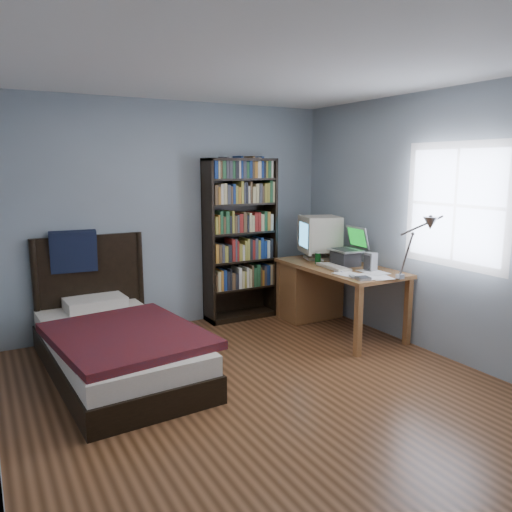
% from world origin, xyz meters
% --- Properties ---
extents(room, '(4.20, 4.24, 2.50)m').
position_xyz_m(room, '(0.03, -0.00, 1.25)').
color(room, '#492A15').
rests_on(room, ground).
extents(desk, '(0.75, 1.50, 0.73)m').
position_xyz_m(desk, '(1.51, 1.40, 0.41)').
color(desk, brown).
rests_on(desk, floor).
extents(crt_monitor, '(0.55, 0.51, 0.51)m').
position_xyz_m(crt_monitor, '(1.55, 1.44, 1.02)').
color(crt_monitor, beige).
rests_on(crt_monitor, desk).
extents(laptop, '(0.36, 0.36, 0.42)m').
position_xyz_m(laptop, '(1.60, 0.99, 0.85)').
color(laptop, '#2D2D30').
rests_on(laptop, desk).
extents(desk_lamp, '(0.25, 0.55, 0.65)m').
position_xyz_m(desk_lamp, '(1.49, -0.18, 1.26)').
color(desk_lamp, '#99999E').
rests_on(desk_lamp, desk).
extents(keyboard, '(0.19, 0.44, 0.04)m').
position_xyz_m(keyboard, '(1.36, 0.92, 0.74)').
color(keyboard, '#B4AC96').
rests_on(keyboard, desk).
extents(speaker, '(0.11, 0.11, 0.19)m').
position_xyz_m(speaker, '(1.60, 0.61, 0.83)').
color(speaker, gray).
rests_on(speaker, desk).
extents(soda_can, '(0.06, 0.06, 0.12)m').
position_xyz_m(soda_can, '(1.37, 1.21, 0.79)').
color(soda_can, '#083E0A').
rests_on(soda_can, desk).
extents(mouse, '(0.06, 0.11, 0.04)m').
position_xyz_m(mouse, '(1.46, 1.28, 0.75)').
color(mouse, silver).
rests_on(mouse, desk).
extents(phone_silver, '(0.08, 0.10, 0.02)m').
position_xyz_m(phone_silver, '(1.29, 0.74, 0.74)').
color(phone_silver, '#B7B7BC').
rests_on(phone_silver, desk).
extents(phone_grey, '(0.07, 0.10, 0.02)m').
position_xyz_m(phone_grey, '(1.25, 0.47, 0.74)').
color(phone_grey, gray).
rests_on(phone_grey, desk).
extents(external_drive, '(0.14, 0.14, 0.02)m').
position_xyz_m(external_drive, '(1.27, 0.35, 0.74)').
color(external_drive, gray).
rests_on(external_drive, desk).
extents(bookshelf, '(0.85, 0.30, 1.89)m').
position_xyz_m(bookshelf, '(0.78, 1.94, 0.95)').
color(bookshelf, black).
rests_on(bookshelf, floor).
extents(bed, '(1.28, 2.16, 1.16)m').
position_xyz_m(bed, '(-0.92, 1.13, 0.25)').
color(bed, black).
rests_on(bed, floor).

